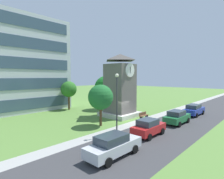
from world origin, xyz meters
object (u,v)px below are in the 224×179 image
object	(u,v)px
park_bench	(144,115)
parked_car_silver	(113,145)
street_lamp	(117,98)
tree_streetside	(106,88)
tree_by_building	(101,97)
parked_car_green	(177,117)
tree_near_tower	(69,89)
clock_tower	(120,89)
parked_car_red	(148,127)
parked_car_blue	(194,110)

from	to	relation	value
park_bench	parked_car_silver	distance (m)	13.02
street_lamp	tree_streetside	xyz separation A→B (m)	(9.80, 11.01, 0.14)
tree_by_building	parked_car_green	size ratio (longest dim) A/B	1.13
park_bench	parked_car_green	distance (m)	4.70
tree_near_tower	parked_car_green	bearing A→B (deg)	-79.39
park_bench	street_lamp	world-z (taller)	street_lamp
clock_tower	tree_by_building	size ratio (longest dim) A/B	1.86
tree_by_building	tree_streetside	size ratio (longest dim) A/B	0.82
tree_near_tower	parked_car_red	bearing A→B (deg)	-99.34
tree_streetside	parked_car_green	xyz separation A→B (m)	(-1.17, -13.55, -3.12)
parked_car_silver	parked_car_blue	xyz separation A→B (m)	(19.07, 0.49, 0.00)
tree_near_tower	tree_streetside	world-z (taller)	tree_streetside
tree_by_building	parked_car_blue	bearing A→B (deg)	-24.51
park_bench	tree_near_tower	distance (m)	14.43
tree_by_building	tree_streetside	xyz separation A→B (m)	(8.28, 7.12, 0.51)
park_bench	tree_by_building	world-z (taller)	tree_by_building
street_lamp	parked_car_green	bearing A→B (deg)	-16.39
tree_near_tower	tree_streetside	distance (m)	6.70
tree_streetside	parked_car_silver	xyz separation A→B (m)	(-13.55, -13.91, -3.12)
tree_by_building	park_bench	bearing A→B (deg)	-14.67
clock_tower	parked_car_green	world-z (taller)	clock_tower
tree_near_tower	parked_car_blue	xyz separation A→B (m)	(10.14, -18.26, -2.79)
tree_near_tower	park_bench	bearing A→B (deg)	-77.38
tree_streetside	parked_car_blue	bearing A→B (deg)	-67.61
clock_tower	park_bench	distance (m)	5.19
park_bench	tree_near_tower	xyz separation A→B (m)	(-3.07, 13.73, 3.19)
park_bench	parked_car_blue	world-z (taller)	parked_car_blue
tree_by_building	parked_car_green	world-z (taller)	tree_by_building
tree_near_tower	parked_car_blue	bearing A→B (deg)	-60.95
street_lamp	parked_car_silver	bearing A→B (deg)	-142.28
street_lamp	tree_near_tower	world-z (taller)	street_lamp
tree_near_tower	parked_car_silver	world-z (taller)	tree_near_tower
tree_near_tower	tree_by_building	bearing A→B (deg)	-107.00
street_lamp	tree_near_tower	bearing A→B (deg)	71.90
parked_car_silver	parked_car_green	xyz separation A→B (m)	(12.38, 0.36, -0.00)
parked_car_red	parked_car_blue	world-z (taller)	same
tree_by_building	parked_car_silver	xyz separation A→B (m)	(-5.27, -6.79, -2.61)
tree_near_tower	clock_tower	bearing A→B (deg)	-78.09
tree_streetside	parked_car_green	size ratio (longest dim) A/B	1.37
street_lamp	tree_near_tower	distance (m)	16.69
parked_car_green	parked_car_blue	world-z (taller)	same
clock_tower	tree_near_tower	xyz separation A→B (m)	(-2.14, 10.15, -0.45)
clock_tower	parked_car_blue	distance (m)	11.85
clock_tower	tree_streetside	distance (m)	5.86
park_bench	parked_car_red	world-z (taller)	parked_car_red
park_bench	tree_by_building	size ratio (longest dim) A/B	0.36
tree_streetside	tree_near_tower	bearing A→B (deg)	133.63
parked_car_silver	clock_tower	bearing A→B (deg)	37.86
parked_car_silver	parked_car_blue	world-z (taller)	same
tree_by_building	parked_car_red	bearing A→B (deg)	-83.81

